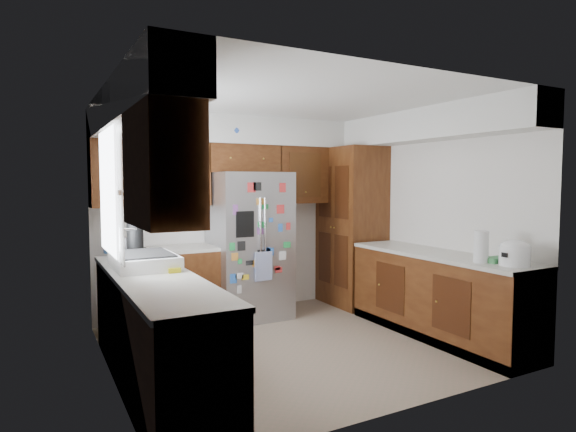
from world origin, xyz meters
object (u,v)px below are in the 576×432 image
object	(u,v)px
pantry	(351,226)
rice_cooker	(515,252)
fridge	(250,245)
paper_towel	(481,247)

from	to	relation	value
pantry	rice_cooker	xyz separation A→B (m)	(-0.00, -2.53, -0.03)
pantry	fridge	xyz separation A→B (m)	(-1.50, 0.05, -0.17)
pantry	paper_towel	xyz separation A→B (m)	(-0.13, -2.26, -0.01)
fridge	rice_cooker	distance (m)	2.99
pantry	fridge	size ratio (longest dim) A/B	1.19
pantry	rice_cooker	world-z (taller)	pantry
fridge	rice_cooker	bearing A→B (deg)	-59.87
rice_cooker	paper_towel	xyz separation A→B (m)	(-0.13, 0.27, 0.03)
rice_cooker	paper_towel	size ratio (longest dim) A/B	0.94
fridge	pantry	bearing A→B (deg)	-2.05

